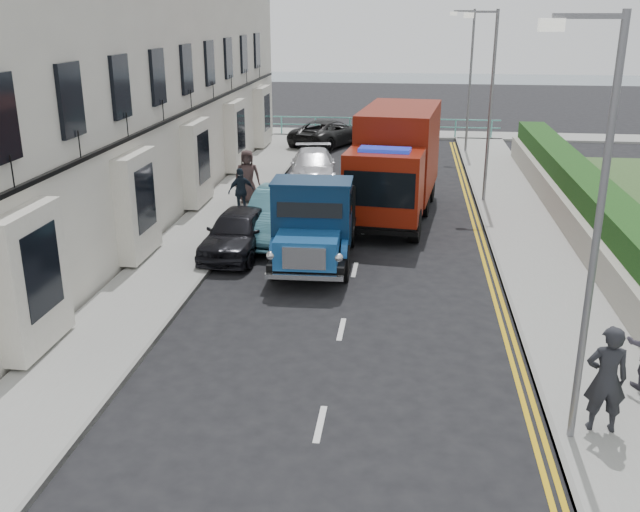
{
  "coord_description": "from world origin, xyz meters",
  "views": [
    {
      "loc": [
        1.35,
        -12.91,
        7.0
      ],
      "look_at": [
        -0.63,
        3.07,
        1.4
      ],
      "focal_mm": 40.0,
      "sensor_mm": 36.0,
      "label": 1
    }
  ],
  "objects_px": {
    "bedford_lorry": "(313,229)",
    "red_lorry": "(396,161)",
    "pedestrian_east_near": "(606,379)",
    "lamp_mid": "(488,96)",
    "lamp_far": "(468,73)",
    "lamp_near": "(591,216)",
    "parked_car_front": "(238,232)"
  },
  "relations": [
    {
      "from": "lamp_mid",
      "to": "parked_car_front",
      "type": "distance_m",
      "value": 10.98
    },
    {
      "from": "red_lorry",
      "to": "lamp_near",
      "type": "bearing_deg",
      "value": -70.54
    },
    {
      "from": "lamp_mid",
      "to": "red_lorry",
      "type": "xyz_separation_m",
      "value": [
        -3.21,
        -2.26,
        -2.01
      ]
    },
    {
      "from": "red_lorry",
      "to": "lamp_far",
      "type": "bearing_deg",
      "value": 81.63
    },
    {
      "from": "lamp_near",
      "to": "lamp_mid",
      "type": "bearing_deg",
      "value": 90.0
    },
    {
      "from": "bedford_lorry",
      "to": "parked_car_front",
      "type": "xyz_separation_m",
      "value": [
        -2.41,
        1.03,
        -0.5
      ]
    },
    {
      "from": "red_lorry",
      "to": "pedestrian_east_near",
      "type": "bearing_deg",
      "value": -67.67
    },
    {
      "from": "bedford_lorry",
      "to": "parked_car_front",
      "type": "bearing_deg",
      "value": 155.34
    },
    {
      "from": "lamp_near",
      "to": "lamp_mid",
      "type": "distance_m",
      "value": 16.0
    },
    {
      "from": "lamp_near",
      "to": "red_lorry",
      "type": "bearing_deg",
      "value": 103.15
    },
    {
      "from": "lamp_mid",
      "to": "bedford_lorry",
      "type": "distance_m",
      "value": 10.06
    },
    {
      "from": "bedford_lorry",
      "to": "pedestrian_east_near",
      "type": "relative_size",
      "value": 2.83
    },
    {
      "from": "lamp_far",
      "to": "bedford_lorry",
      "type": "height_order",
      "value": "lamp_far"
    },
    {
      "from": "lamp_mid",
      "to": "red_lorry",
      "type": "relative_size",
      "value": 0.95
    },
    {
      "from": "red_lorry",
      "to": "bedford_lorry",
      "type": "bearing_deg",
      "value": -104.18
    },
    {
      "from": "red_lorry",
      "to": "pedestrian_east_near",
      "type": "relative_size",
      "value": 3.78
    },
    {
      "from": "lamp_near",
      "to": "red_lorry",
      "type": "height_order",
      "value": "lamp_near"
    },
    {
      "from": "lamp_mid",
      "to": "lamp_far",
      "type": "relative_size",
      "value": 1.0
    },
    {
      "from": "red_lorry",
      "to": "pedestrian_east_near",
      "type": "distance_m",
      "value": 14.04
    },
    {
      "from": "lamp_far",
      "to": "parked_car_front",
      "type": "relative_size",
      "value": 1.75
    },
    {
      "from": "lamp_mid",
      "to": "bedford_lorry",
      "type": "relative_size",
      "value": 1.27
    },
    {
      "from": "lamp_mid",
      "to": "red_lorry",
      "type": "bearing_deg",
      "value": -144.84
    },
    {
      "from": "lamp_far",
      "to": "pedestrian_east_near",
      "type": "xyz_separation_m",
      "value": [
        0.66,
        -25.73,
        -2.91
      ]
    },
    {
      "from": "parked_car_front",
      "to": "lamp_mid",
      "type": "bearing_deg",
      "value": 45.62
    },
    {
      "from": "lamp_mid",
      "to": "parked_car_front",
      "type": "relative_size",
      "value": 1.75
    },
    {
      "from": "red_lorry",
      "to": "lamp_mid",
      "type": "bearing_deg",
      "value": 41.46
    },
    {
      "from": "lamp_near",
      "to": "red_lorry",
      "type": "relative_size",
      "value": 0.95
    },
    {
      "from": "lamp_near",
      "to": "parked_car_front",
      "type": "relative_size",
      "value": 1.75
    },
    {
      "from": "bedford_lorry",
      "to": "red_lorry",
      "type": "relative_size",
      "value": 0.75
    },
    {
      "from": "bedford_lorry",
      "to": "lamp_far",
      "type": "bearing_deg",
      "value": 71.96
    },
    {
      "from": "lamp_near",
      "to": "pedestrian_east_near",
      "type": "relative_size",
      "value": 3.6
    },
    {
      "from": "lamp_near",
      "to": "parked_car_front",
      "type": "bearing_deg",
      "value": 130.83
    }
  ]
}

